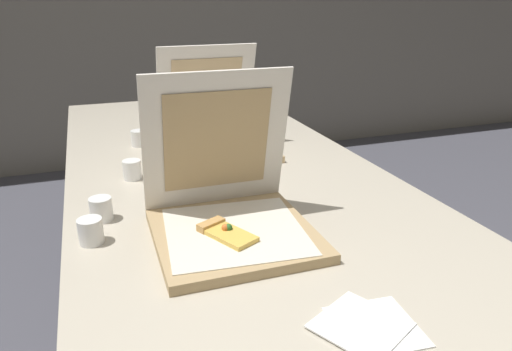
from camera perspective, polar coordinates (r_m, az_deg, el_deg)
The scene contains 8 objects.
table at distance 1.41m, azimuth -3.15°, elevation -1.72°, with size 0.91×2.32×0.75m.
pizza_box_front at distance 1.04m, azimuth -3.17°, elevation -4.47°, with size 0.34×0.34×0.35m.
pizza_box_middle at distance 1.60m, azimuth -4.91°, elevation 4.67°, with size 0.35×0.35×0.35m.
cup_white_near_center at distance 1.17m, azimuth -18.11°, elevation -3.85°, with size 0.05×0.05×0.06m, color white.
cup_white_near_left at distance 1.07m, azimuth -19.24°, elevation -6.32°, with size 0.05×0.05×0.06m, color white.
cup_white_far at distance 1.71m, azimuth -13.91°, elevation 4.36°, with size 0.05×0.05×0.06m, color white.
cup_white_mid at distance 1.41m, azimuth -14.66°, elevation 0.68°, with size 0.05×0.05×0.06m, color white.
napkin_pile at distance 0.81m, azimuth 13.22°, elevation -17.19°, with size 0.18×0.17×0.01m.
Camera 1 is at (-0.37, -0.61, 1.25)m, focal length 33.31 mm.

